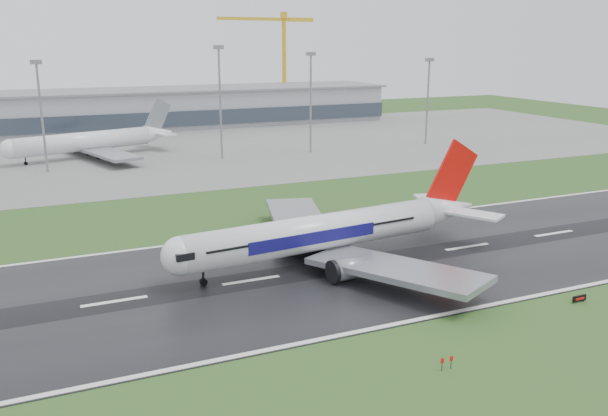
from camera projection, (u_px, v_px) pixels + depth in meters
name	position (u px, v px, depth m)	size (l,w,h in m)	color
ground	(251.00, 281.00, 94.92)	(520.00, 520.00, 0.00)	#264A1B
runway	(251.00, 281.00, 94.90)	(400.00, 45.00, 0.10)	black
apron	(127.00, 152.00, 205.66)	(400.00, 130.00, 0.08)	slate
terminal	(104.00, 111.00, 256.91)	(240.00, 36.00, 15.00)	gray
main_airliner	(337.00, 208.00, 101.90)	(58.85, 56.05, 17.37)	silver
parked_airliner	(89.00, 131.00, 193.82)	(55.76, 51.91, 16.34)	silver
tower_crane	(284.00, 65.00, 299.03)	(48.86, 2.67, 47.92)	gold
runway_sign	(579.00, 299.00, 86.98)	(2.30, 0.26, 1.04)	black
floodmast_2	(42.00, 119.00, 170.08)	(0.64, 0.64, 29.13)	gray
floodmast_3	(220.00, 105.00, 188.91)	(0.64, 0.64, 32.76)	gray
floodmast_4	(311.00, 105.00, 200.69)	(0.64, 0.64, 30.65)	gray
floodmast_5	(427.00, 103.00, 218.16)	(0.64, 0.64, 28.38)	gray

